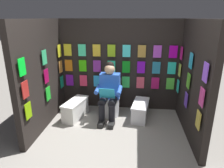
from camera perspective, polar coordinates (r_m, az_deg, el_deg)
ground_plane at (r=3.23m, az=-1.16°, el=-20.41°), size 30.00×30.00×0.00m
display_wall_back at (r=4.53m, az=2.02°, el=5.30°), size 2.72×0.14×2.01m
display_wall_left at (r=3.71m, az=22.09°, el=0.99°), size 0.14×1.85×2.01m
display_wall_right at (r=3.96m, az=-19.23°, el=2.36°), size 0.14×1.85×2.01m
toilet at (r=4.37m, az=-0.33°, el=-4.48°), size 0.41×0.56×0.77m
person_reading at (r=4.07m, az=-0.86°, el=-2.15°), size 0.54×0.70×1.19m
comic_longbox_near at (r=4.28m, az=8.04°, el=-7.39°), size 0.40×0.74×0.35m
comic_longbox_far at (r=4.32m, az=-10.29°, el=-7.04°), size 0.43×0.76×0.38m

